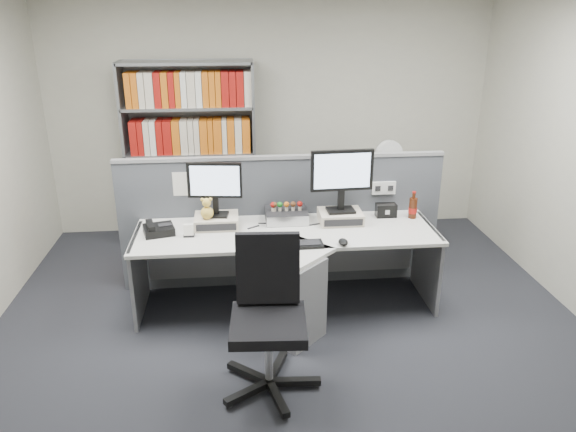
{
  "coord_description": "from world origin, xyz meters",
  "views": [
    {
      "loc": [
        -0.41,
        -3.54,
        2.53
      ],
      "look_at": [
        0.0,
        0.65,
        0.92
      ],
      "focal_mm": 34.3,
      "sensor_mm": 36.0,
      "label": 1
    }
  ],
  "objects": [
    {
      "name": "keyboard",
      "position": [
        0.06,
        0.49,
        0.73
      ],
      "size": [
        0.42,
        0.17,
        0.03
      ],
      "color": "black",
      "rests_on": "desk"
    },
    {
      "name": "office_chair",
      "position": [
        -0.22,
        -0.25,
        0.57
      ],
      "size": [
        0.69,
        0.71,
        1.07
      ],
      "color": "silver",
      "rests_on": "ground"
    },
    {
      "name": "monitor_riser_left",
      "position": [
        -0.6,
        0.98,
        0.77
      ],
      "size": [
        0.38,
        0.31,
        0.1
      ],
      "color": "beige",
      "rests_on": "desk"
    },
    {
      "name": "desk",
      "position": [
        0.0,
        0.6,
        0.46
      ],
      "size": [
        2.6,
        1.2,
        0.72
      ],
      "color": "silver",
      "rests_on": "ground"
    },
    {
      "name": "desk_calendar",
      "position": [
        -0.82,
        0.77,
        0.77
      ],
      "size": [
        0.09,
        0.07,
        0.11
      ],
      "color": "black",
      "rests_on": "desk"
    },
    {
      "name": "mouse",
      "position": [
        0.43,
        0.48,
        0.74
      ],
      "size": [
        0.08,
        0.12,
        0.05
      ],
      "primitive_type": "ellipsoid",
      "color": "black",
      "rests_on": "desk"
    },
    {
      "name": "desk_fan",
      "position": [
        1.2,
        1.99,
        1.02
      ],
      "size": [
        0.31,
        0.18,
        0.52
      ],
      "color": "white",
      "rests_on": "filing_cabinet"
    },
    {
      "name": "desktop_pc",
      "position": [
        0.02,
        1.06,
        0.77
      ],
      "size": [
        0.37,
        0.33,
        0.1
      ],
      "color": "black",
      "rests_on": "desk"
    },
    {
      "name": "monitor_left",
      "position": [
        -0.6,
        0.98,
        1.1
      ],
      "size": [
        0.47,
        0.17,
        0.48
      ],
      "color": "black",
      "rests_on": "monitor_riser_left"
    },
    {
      "name": "monitor_riser_right",
      "position": [
        0.5,
        0.98,
        0.77
      ],
      "size": [
        0.38,
        0.31,
        0.1
      ],
      "color": "beige",
      "rests_on": "desk"
    },
    {
      "name": "ground",
      "position": [
        0.0,
        0.0,
        0.0
      ],
      "size": [
        5.5,
        5.5,
        0.0
      ],
      "primitive_type": "plane",
      "color": "#2B2C33",
      "rests_on": "ground"
    },
    {
      "name": "figurines",
      "position": [
        0.01,
        1.05,
        0.87
      ],
      "size": [
        0.29,
        0.05,
        0.09
      ],
      "color": "beige",
      "rests_on": "desktop_pc"
    },
    {
      "name": "monitor_right",
      "position": [
        0.5,
        0.98,
        1.15
      ],
      "size": [
        0.55,
        0.19,
        0.56
      ],
      "color": "black",
      "rests_on": "monitor_riser_right"
    },
    {
      "name": "filing_cabinet",
      "position": [
        1.2,
        1.99,
        0.35
      ],
      "size": [
        0.45,
        0.61,
        0.7
      ],
      "color": "gray",
      "rests_on": "ground"
    },
    {
      "name": "room_shell",
      "position": [
        0.0,
        0.0,
        1.79
      ],
      "size": [
        5.04,
        5.54,
        2.72
      ],
      "color": "beige",
      "rests_on": "ground"
    },
    {
      "name": "shelving_unit",
      "position": [
        -0.9,
        2.44,
        0.98
      ],
      "size": [
        1.41,
        0.4,
        2.0
      ],
      "color": "gray",
      "rests_on": "ground"
    },
    {
      "name": "plush_toy",
      "position": [
        -0.67,
        0.91,
        0.9
      ],
      "size": [
        0.11,
        0.11,
        0.19
      ],
      "color": "gold",
      "rests_on": "monitor_riser_left"
    },
    {
      "name": "cola_bottle",
      "position": [
        1.18,
        1.02,
        0.81
      ],
      "size": [
        0.08,
        0.08,
        0.25
      ],
      "color": "#3F190A",
      "rests_on": "desk"
    },
    {
      "name": "desk_phone",
      "position": [
        -1.09,
        0.86,
        0.76
      ],
      "size": [
        0.29,
        0.28,
        0.11
      ],
      "color": "black",
      "rests_on": "desk"
    },
    {
      "name": "speaker",
      "position": [
        0.94,
        1.07,
        0.78
      ],
      "size": [
        0.18,
        0.1,
        0.12
      ],
      "primitive_type": "cube",
      "color": "black",
      "rests_on": "desk"
    },
    {
      "name": "partition",
      "position": [
        0.0,
        1.25,
        0.65
      ],
      "size": [
        3.0,
        0.08,
        1.27
      ],
      "color": "#4D5057",
      "rests_on": "ground"
    }
  ]
}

